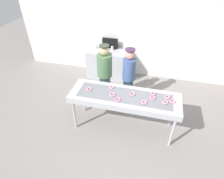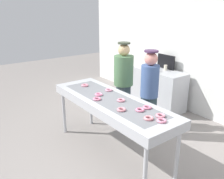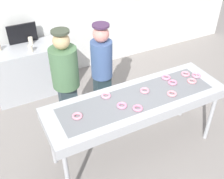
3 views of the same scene
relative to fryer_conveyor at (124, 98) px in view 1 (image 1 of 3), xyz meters
name	(u,v)px [view 1 (image 1 of 3)]	position (x,y,z in m)	size (l,w,h in m)	color
ground_plane	(123,126)	(0.00, 0.00, -0.89)	(16.00, 16.00, 0.00)	gray
back_wall	(141,32)	(0.00, 2.54, 0.56)	(8.00, 0.12, 2.91)	white
fryer_conveyor	(124,98)	(0.00, 0.00, 0.00)	(2.41, 0.77, 0.97)	#B7BABF
strawberry_donut_0	(173,101)	(1.01, 0.04, 0.09)	(0.13, 0.13, 0.03)	pink
strawberry_donut_1	(144,102)	(0.44, -0.14, 0.09)	(0.13, 0.13, 0.03)	pink
strawberry_donut_2	(153,93)	(0.60, 0.20, 0.09)	(0.13, 0.13, 0.03)	pink
strawberry_donut_3	(112,95)	(-0.26, -0.06, 0.09)	(0.13, 0.13, 0.03)	pink
strawberry_donut_4	(89,89)	(-0.81, 0.01, 0.09)	(0.13, 0.13, 0.03)	pink
strawberry_donut_5	(153,98)	(0.60, 0.06, 0.09)	(0.13, 0.13, 0.03)	pink
strawberry_donut_6	(118,100)	(-0.11, -0.19, 0.09)	(0.13, 0.13, 0.03)	pink
strawberry_donut_7	(112,87)	(-0.34, 0.21, 0.09)	(0.13, 0.13, 0.03)	pink
strawberry_donut_8	(132,94)	(0.16, 0.07, 0.09)	(0.13, 0.13, 0.03)	pink
strawberry_donut_9	(167,97)	(0.90, 0.14, 0.09)	(0.13, 0.13, 0.03)	pink
strawberry_donut_10	(165,102)	(0.86, -0.04, 0.09)	(0.13, 0.13, 0.03)	pink
worker_baker	(129,75)	(-0.07, 0.92, 0.03)	(0.32, 0.32, 1.63)	#23353C
worker_assistant	(105,71)	(-0.67, 0.81, 0.11)	(0.38, 0.38, 1.71)	#2F3E45
prep_counter	(108,64)	(-0.93, 2.09, -0.43)	(1.36, 0.58, 0.93)	#B7BABF
paper_cup_0	(96,46)	(-1.36, 2.21, 0.10)	(0.08, 0.08, 0.12)	beige
paper_cup_1	(108,52)	(-0.90, 1.92, 0.10)	(0.08, 0.08, 0.12)	beige
paper_cup_2	(112,48)	(-0.83, 2.21, 0.10)	(0.08, 0.08, 0.12)	beige
menu_display	(110,43)	(-0.93, 2.33, 0.20)	(0.50, 0.04, 0.33)	black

